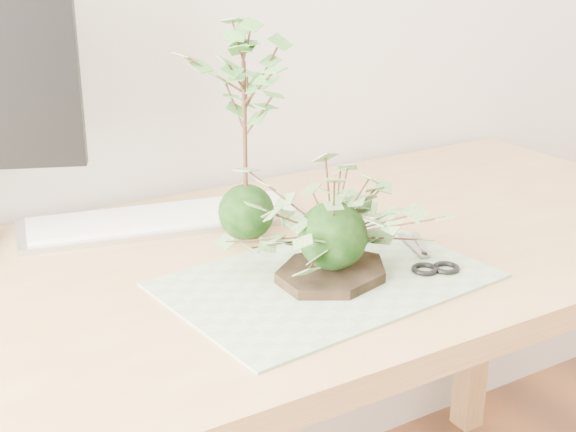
# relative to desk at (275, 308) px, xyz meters

# --- Properties ---
(desk) EXTENTS (1.60, 0.70, 0.74)m
(desk) POSITION_rel_desk_xyz_m (0.00, 0.00, 0.00)
(desk) COLOR tan
(desk) RESTS_ON ground_plane
(cutting_mat) EXTENTS (0.47, 0.34, 0.00)m
(cutting_mat) POSITION_rel_desk_xyz_m (0.02, -0.12, 0.09)
(cutting_mat) COLOR gray
(cutting_mat) RESTS_ON desk
(stone_dish) EXTENTS (0.22, 0.22, 0.01)m
(stone_dish) POSITION_rel_desk_xyz_m (0.03, -0.12, 0.10)
(stone_dish) COLOR black
(stone_dish) RESTS_ON cutting_mat
(ivy_kokedama) EXTENTS (0.30, 0.30, 0.20)m
(ivy_kokedama) POSITION_rel_desk_xyz_m (0.03, -0.12, 0.20)
(ivy_kokedama) COLOR black
(ivy_kokedama) RESTS_ON stone_dish
(maple_kokedama) EXTENTS (0.25, 0.25, 0.38)m
(maple_kokedama) POSITION_rel_desk_xyz_m (-0.00, 0.09, 0.35)
(maple_kokedama) COLOR black
(maple_kokedama) RESTS_ON desk
(keyboard) EXTENTS (0.49, 0.24, 0.02)m
(keyboard) POSITION_rel_desk_xyz_m (-0.09, 0.22, 0.10)
(keyboard) COLOR #B4B4B4
(keyboard) RESTS_ON desk
(scissors) EXTENTS (0.08, 0.17, 0.01)m
(scissors) POSITION_rel_desk_xyz_m (0.19, -0.16, 0.10)
(scissors) COLOR gray
(scissors) RESTS_ON cutting_mat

